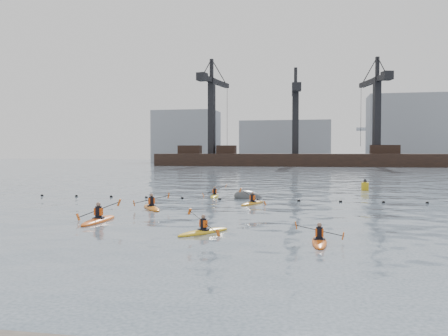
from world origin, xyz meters
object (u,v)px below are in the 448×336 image
Objects in this scene: kayaker_5 at (215,196)px; mooring_buoy at (249,198)px; kayaker_2 at (152,207)px; kayaker_1 at (203,231)px; kayaker_4 at (319,241)px; kayaker_3 at (253,203)px; kayaker_0 at (99,220)px; nav_buoy at (365,186)px.

mooring_buoy is at bearing -20.52° from kayaker_5.
kayaker_2 is 1.12× the size of kayaker_5.
kayaker_1 is 0.96× the size of kayaker_4.
kayaker_3 is at bearing -58.11° from kayaker_5.
kayaker_1 is (6.21, -2.34, -0.02)m from kayaker_0.
mooring_buoy is (5.98, 13.92, -0.11)m from kayaker_0.
kayaker_1 is 9.83m from kayaker_2.
kayaker_1 reaches higher than kayaker_4.
kayaker_1 reaches higher than mooring_buoy.
kayaker_0 is at bearing -113.24° from mooring_buoy.
kayaker_0 is 15.15m from mooring_buoy.
kayaker_0 reaches higher than kayaker_3.
kayaker_0 reaches higher than mooring_buoy.
kayaker_1 is 27.98m from nav_buoy.
kayaker_0 is 1.30× the size of kayaker_1.
kayaker_0 is 14.99m from kayaker_5.
kayaker_0 reaches higher than kayaker_2.
kayaker_1 is at bearing -15.24° from kayaker_4.
kayaker_2 is 14.19m from kayaker_4.
kayaker_0 is 1.51× the size of mooring_buoy.
kayaker_1 is 17.30m from kayaker_5.
kayaker_2 is at bearing 82.47° from kayaker_0.
kayaker_2 is 1.15× the size of kayaker_4.
mooring_buoy is (2.90, -0.75, -0.09)m from kayaker_5.
kayaker_3 is at bearing 1.65° from kayaker_2.
kayaker_2 is 9.08m from kayaker_5.
nav_buoy reaches higher than kayaker_2.
nav_buoy is (4.48, 27.61, 0.30)m from kayaker_4.
kayaker_3 is at bearing 55.63° from kayaker_0.
kayaker_2 is at bearing -129.67° from nav_buoy.
kayaker_3 reaches higher than kayaker_4.
kayaker_2 is 23.48m from nav_buoy.
kayaker_4 is (11.33, -3.66, -0.02)m from kayaker_0.
kayaker_3 is 4.16m from mooring_buoy.
nav_buoy reaches higher than kayaker_3.
kayaker_1 is 16.26m from mooring_buoy.
kayaker_4 is 18.38m from mooring_buoy.
kayaker_3 is at bearing 121.69° from kayaker_1.
kayaker_5 is 1.23× the size of mooring_buoy.
kayaker_3 reaches higher than kayaker_5.
kayaker_1 is 12.20m from kayaker_3.
kayaker_0 is 6.64m from kayaker_1.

